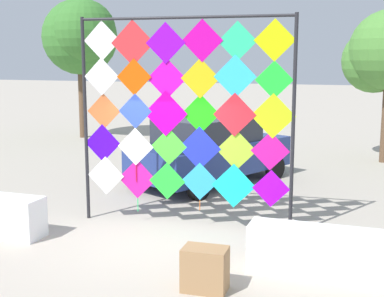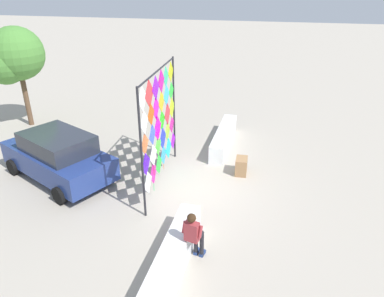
{
  "view_description": "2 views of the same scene",
  "coord_description": "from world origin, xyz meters",
  "px_view_note": "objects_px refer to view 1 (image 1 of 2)",
  "views": [
    {
      "loc": [
        3.73,
        -8.21,
        3.31
      ],
      "look_at": [
        0.61,
        0.84,
        1.67
      ],
      "focal_mm": 49.69,
      "sensor_mm": 36.0,
      "label": 1
    },
    {
      "loc": [
        -10.21,
        -2.36,
        6.57
      ],
      "look_at": [
        -0.03,
        0.18,
        1.61
      ],
      "focal_mm": 32.94,
      "sensor_mm": 36.0,
      "label": 2
    }
  ],
  "objects_px": {
    "cardboard_box_large": "(205,269)",
    "parked_car": "(211,150)",
    "kite_display_rack": "(184,108)",
    "tree_palm_like": "(82,35)",
    "tree_far_right": "(384,54)"
  },
  "relations": [
    {
      "from": "cardboard_box_large",
      "to": "parked_car",
      "type": "bearing_deg",
      "value": 106.39
    },
    {
      "from": "cardboard_box_large",
      "to": "kite_display_rack",
      "type": "bearing_deg",
      "value": 115.58
    },
    {
      "from": "parked_car",
      "to": "cardboard_box_large",
      "type": "bearing_deg",
      "value": -73.61
    },
    {
      "from": "kite_display_rack",
      "to": "parked_car",
      "type": "relative_size",
      "value": 0.86
    },
    {
      "from": "tree_palm_like",
      "to": "cardboard_box_large",
      "type": "bearing_deg",
      "value": -53.42
    },
    {
      "from": "kite_display_rack",
      "to": "parked_car",
      "type": "bearing_deg",
      "value": 99.17
    },
    {
      "from": "parked_car",
      "to": "tree_far_right",
      "type": "bearing_deg",
      "value": 47.78
    },
    {
      "from": "kite_display_rack",
      "to": "tree_far_right",
      "type": "distance_m",
      "value": 9.26
    },
    {
      "from": "cardboard_box_large",
      "to": "tree_far_right",
      "type": "distance_m",
      "value": 11.8
    },
    {
      "from": "kite_display_rack",
      "to": "parked_car",
      "type": "xyz_separation_m",
      "value": [
        -0.61,
        3.75,
        -1.46
      ]
    },
    {
      "from": "tree_palm_like",
      "to": "tree_far_right",
      "type": "xyz_separation_m",
      "value": [
        11.58,
        -1.28,
        -0.79
      ]
    },
    {
      "from": "tree_palm_like",
      "to": "tree_far_right",
      "type": "relative_size",
      "value": 1.18
    },
    {
      "from": "tree_far_right",
      "to": "cardboard_box_large",
      "type": "bearing_deg",
      "value": -101.98
    },
    {
      "from": "kite_display_rack",
      "to": "tree_palm_like",
      "type": "distance_m",
      "value": 12.68
    },
    {
      "from": "tree_far_right",
      "to": "kite_display_rack",
      "type": "bearing_deg",
      "value": -113.4
    }
  ]
}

